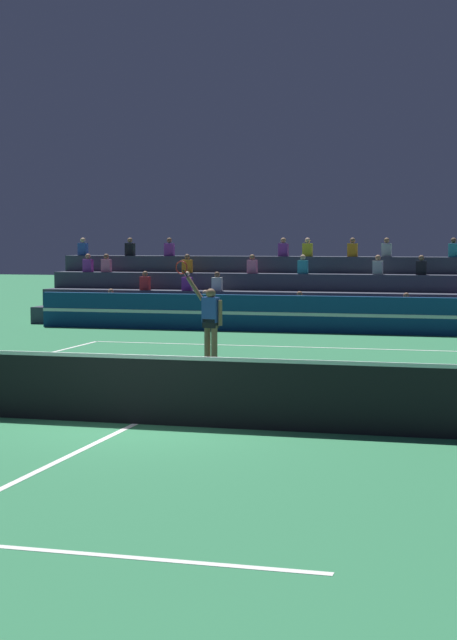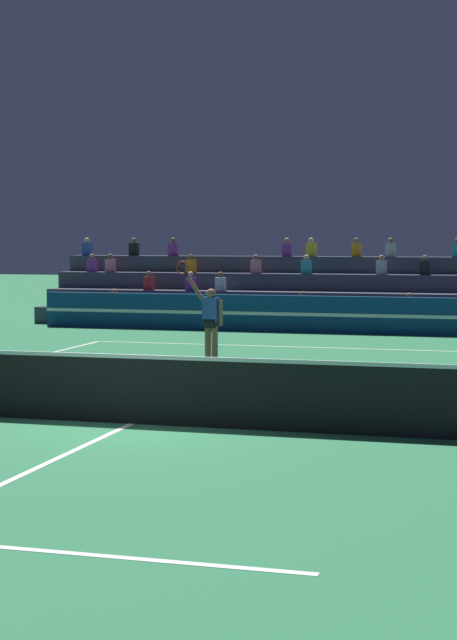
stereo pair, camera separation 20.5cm
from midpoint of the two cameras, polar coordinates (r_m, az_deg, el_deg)
name	(u,v)px [view 2 (the right image)]	position (r m, az deg, el deg)	size (l,w,h in m)	color
ground_plane	(132,424)	(16.38, -4.82, -5.54)	(120.00, 120.00, 0.00)	#2D7A4C
court_lines	(132,424)	(16.38, -4.82, -5.52)	(11.10, 23.90, 0.01)	white
tennis_net	(132,388)	(16.29, -4.83, -3.65)	(12.00, 0.10, 1.10)	black
sponsor_banner_wall	(326,315)	(31.85, 5.41, 0.29)	(18.00, 0.26, 1.10)	navy
bleacher_stand	(344,299)	(34.95, 6.35, 1.12)	(19.78, 3.80, 2.83)	#383D4C
tennis_player	(210,321)	(23.57, -0.73, -0.07)	(1.22, 0.46, 2.38)	brown
tennis_ball	(419,373)	(22.48, 10.40, -2.79)	(0.07, 0.07, 0.07)	#C6DB33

